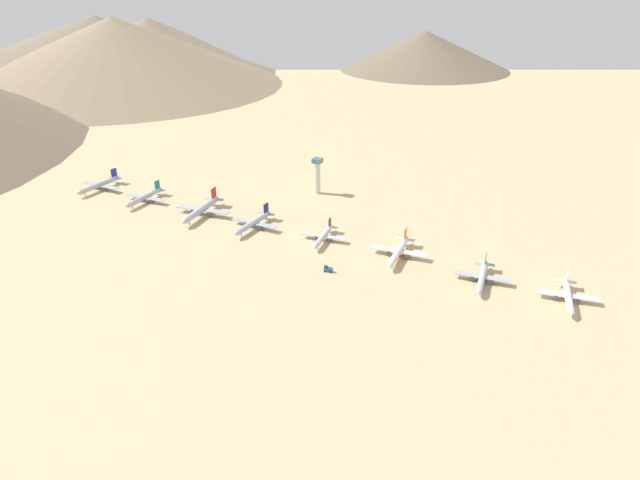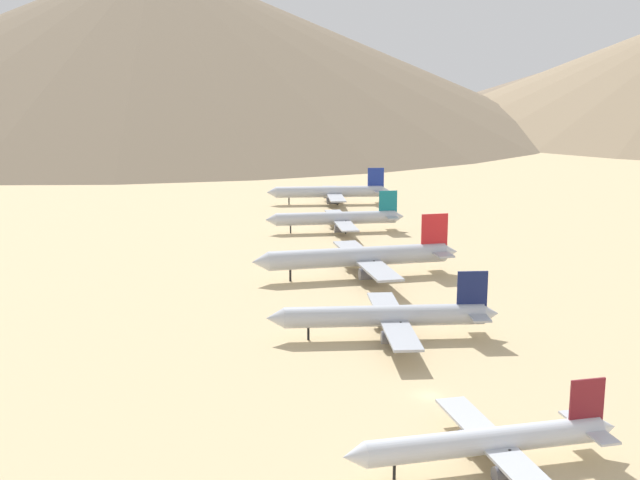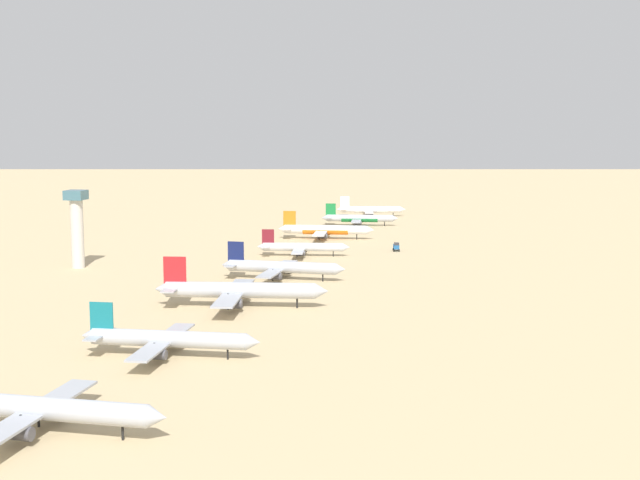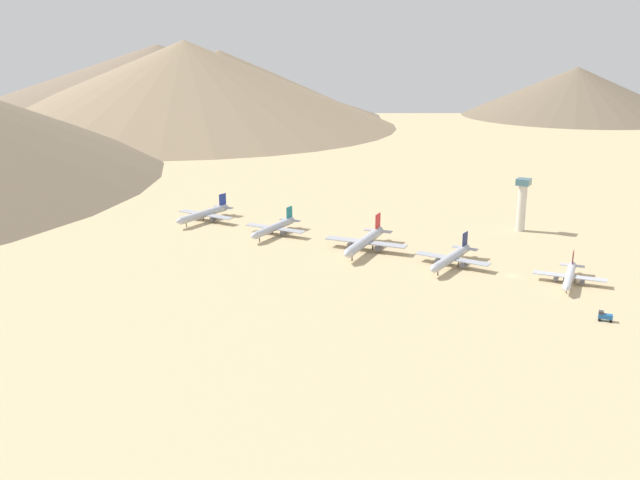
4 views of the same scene
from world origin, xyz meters
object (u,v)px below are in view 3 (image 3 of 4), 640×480
object	(u,v)px
parked_jet_2	(238,290)
parked_jet_4	(302,247)
parked_jet_0	(41,409)
parked_jet_5	(325,230)
service_truck	(396,246)
control_tower	(77,225)
parked_jet_3	(281,267)
parked_jet_7	(370,210)
parked_jet_1	(167,339)
parked_jet_6	(359,218)

from	to	relation	value
parked_jet_2	parked_jet_4	size ratio (longest dim) A/B	1.37
parked_jet_0	parked_jet_5	xyz separation A→B (m)	(9.11, 262.21, -0.14)
service_truck	control_tower	distance (m)	132.59
parked_jet_0	service_truck	xyz separation A→B (m)	(45.56, 229.27, -2.45)
service_truck	parked_jet_0	bearing A→B (deg)	-101.24
parked_jet_5	parked_jet_3	bearing A→B (deg)	-89.17
parked_jet_0	parked_jet_2	xyz separation A→B (m)	(7.66, 108.52, 0.59)
parked_jet_0	parked_jet_3	world-z (taller)	parked_jet_0
parked_jet_7	control_tower	bearing A→B (deg)	-114.61
parked_jet_7	control_tower	xyz separation A→B (m)	(-90.26, -197.10, 12.64)
parked_jet_1	parked_jet_2	xyz separation A→B (m)	(2.58, 56.32, 0.83)
control_tower	service_truck	bearing A→B (deg)	28.24
parked_jet_6	parked_jet_5	bearing A→B (deg)	-100.00
parked_jet_3	parked_jet_6	bearing A→B (deg)	87.13
parked_jet_4	parked_jet_2	bearing A→B (deg)	-90.30
parked_jet_3	parked_jet_5	bearing A→B (deg)	90.83
parked_jet_1	service_truck	size ratio (longest dim) A/B	8.00
parked_jet_2	parked_jet_5	distance (m)	153.69
parked_jet_0	control_tower	distance (m)	181.61
parked_jet_7	service_truck	xyz separation A→B (m)	(25.85, -134.74, -1.81)
parked_jet_1	parked_jet_7	distance (m)	312.14
parked_jet_5	control_tower	distance (m)	124.80
parked_jet_0	service_truck	world-z (taller)	parked_jet_0
parked_jet_3	control_tower	bearing A→B (deg)	171.85
parked_jet_2	parked_jet_6	world-z (taller)	parked_jet_2
parked_jet_4	parked_jet_7	distance (m)	155.61
parked_jet_7	control_tower	distance (m)	217.15
parked_jet_2	parked_jet_0	bearing A→B (deg)	-94.04
parked_jet_1	parked_jet_5	bearing A→B (deg)	88.90
parked_jet_0	parked_jet_4	xyz separation A→B (m)	(8.18, 208.82, -0.78)
parked_jet_1	parked_jet_2	world-z (taller)	parked_jet_2
parked_jet_0	parked_jet_7	distance (m)	364.54
parked_jet_5	service_truck	size ratio (longest dim) A/B	8.31
parked_jet_5	parked_jet_6	distance (m)	55.52
parked_jet_3	control_tower	world-z (taller)	control_tower
parked_jet_6	control_tower	xyz separation A→B (m)	(-89.31, -149.98, 12.60)
parked_jet_0	control_tower	bearing A→B (deg)	112.92
parked_jet_5	service_truck	bearing A→B (deg)	-42.10
parked_jet_0	parked_jet_6	bearing A→B (deg)	86.61
parked_jet_0	parked_jet_4	world-z (taller)	parked_jet_0
parked_jet_4	parked_jet_6	distance (m)	108.58
parked_jet_6	parked_jet_4	bearing A→B (deg)	-95.58
parked_jet_2	parked_jet_5	bearing A→B (deg)	89.46
parked_jet_2	service_truck	xyz separation A→B (m)	(37.90, 120.75, -3.03)
parked_jet_5	parked_jet_7	size ratio (longest dim) A/B	1.13
parked_jet_5	control_tower	xyz separation A→B (m)	(-79.67, -95.30, 12.14)
parked_jet_2	parked_jet_7	world-z (taller)	parked_jet_2
parked_jet_4	parked_jet_7	size ratio (longest dim) A/B	0.95
parked_jet_7	parked_jet_5	bearing A→B (deg)	-95.94
parked_jet_3	parked_jet_5	world-z (taller)	parked_jet_5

